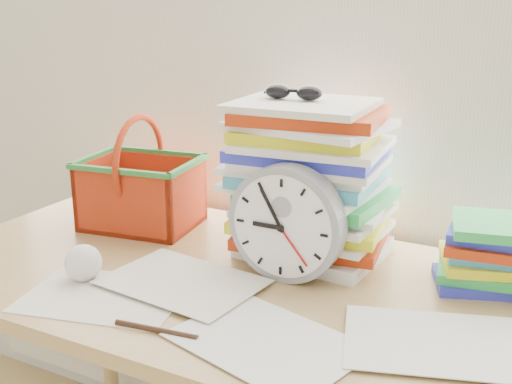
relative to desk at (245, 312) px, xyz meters
The scene contains 9 objects.
desk is the anchor object (origin of this frame).
paper_stack 0.31m from the desk, 72.64° to the left, with size 0.34×0.28×0.34m, color white, non-canonical shape.
clock 0.21m from the desk, 27.36° to the left, with size 0.24×0.24×0.05m, color gray.
sunglasses 0.47m from the desk, 86.14° to the left, with size 0.14×0.12×0.03m, color black, non-canonical shape.
book_stack 0.51m from the desk, 23.63° to the left, with size 0.23×0.18×0.14m, color white, non-canonical shape.
basket 0.46m from the desk, 157.28° to the left, with size 0.27×0.21×0.27m, color red, non-canonical shape.
crumpled_ball 0.34m from the desk, 151.27° to the right, with size 0.07×0.07×0.07m, color white.
pen 0.28m from the desk, 96.13° to the right, with size 0.01×0.01×0.16m, color black.
scattered_papers 0.08m from the desk, ahead, with size 1.26×0.42×0.02m, color white, non-canonical shape.
Camera 1 is at (0.57, 0.56, 1.29)m, focal length 45.00 mm.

